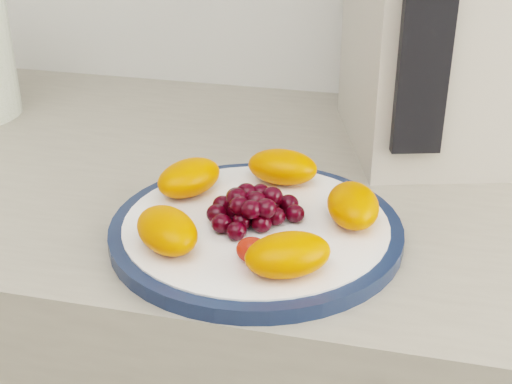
# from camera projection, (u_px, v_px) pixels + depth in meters

# --- Properties ---
(plate_rim) EXTENTS (0.29, 0.29, 0.01)m
(plate_rim) POSITION_uv_depth(u_px,v_px,m) (256.00, 230.00, 0.70)
(plate_rim) COLOR #131F3B
(plate_rim) RESTS_ON counter
(plate_face) EXTENTS (0.26, 0.26, 0.02)m
(plate_face) POSITION_uv_depth(u_px,v_px,m) (256.00, 230.00, 0.70)
(plate_face) COLOR white
(plate_face) RESTS_ON counter
(appliance_body) EXTENTS (0.24, 0.29, 0.31)m
(appliance_body) POSITION_uv_depth(u_px,v_px,m) (434.00, 21.00, 0.85)
(appliance_body) COLOR #B4AA9B
(appliance_body) RESTS_ON counter
(appliance_panel) EXTENTS (0.06, 0.03, 0.23)m
(appliance_panel) POSITION_uv_depth(u_px,v_px,m) (425.00, 47.00, 0.73)
(appliance_panel) COLOR black
(appliance_panel) RESTS_ON appliance_body
(fruit_plate) EXTENTS (0.25, 0.24, 0.04)m
(fruit_plate) POSITION_uv_depth(u_px,v_px,m) (255.00, 206.00, 0.69)
(fruit_plate) COLOR #DF4C00
(fruit_plate) RESTS_ON plate_face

